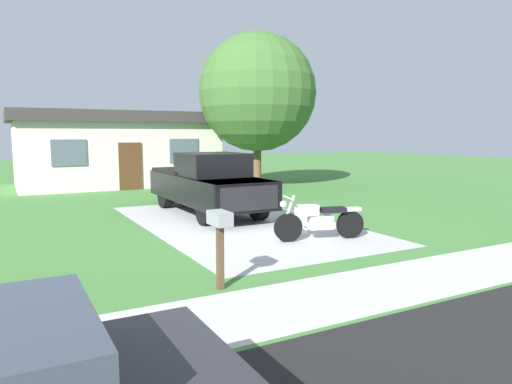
# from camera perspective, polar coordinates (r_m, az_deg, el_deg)

# --- Properties ---
(ground_plane) EXTENTS (80.00, 80.00, 0.00)m
(ground_plane) POSITION_cam_1_polar(r_m,az_deg,el_deg) (13.16, -2.19, -3.79)
(ground_plane) COLOR #427837
(driveway_pad) EXTENTS (4.96, 8.87, 0.01)m
(driveway_pad) POSITION_cam_1_polar(r_m,az_deg,el_deg) (13.16, -2.19, -3.78)
(driveway_pad) COLOR #B5B5B5
(driveway_pad) RESTS_ON ground
(sidewalk_strip) EXTENTS (36.00, 1.80, 0.01)m
(sidewalk_strip) POSITION_cam_1_polar(r_m,az_deg,el_deg) (8.37, 16.70, -10.40)
(sidewalk_strip) COLOR beige
(sidewalk_strip) RESTS_ON ground
(motorcycle) EXTENTS (2.17, 0.88, 1.09)m
(motorcycle) POSITION_cam_1_polar(r_m,az_deg,el_deg) (11.12, 7.63, -3.38)
(motorcycle) COLOR black
(motorcycle) RESTS_ON ground
(pickup_truck) EXTENTS (2.03, 5.64, 1.90)m
(pickup_truck) POSITION_cam_1_polar(r_m,az_deg,el_deg) (14.81, -5.96, 1.11)
(pickup_truck) COLOR black
(pickup_truck) RESTS_ON ground
(mailbox) EXTENTS (0.26, 0.48, 1.26)m
(mailbox) POSITION_cam_1_polar(r_m,az_deg,el_deg) (7.49, -4.39, -4.48)
(mailbox) COLOR #4C3823
(mailbox) RESTS_ON ground
(shade_tree) EXTENTS (5.37, 5.37, 7.04)m
(shade_tree) POSITION_cam_1_polar(r_m,az_deg,el_deg) (21.94, 0.16, 11.94)
(shade_tree) COLOR brown
(shade_tree) RESTS_ON ground
(neighbor_house) EXTENTS (9.60, 5.60, 3.50)m
(neighbor_house) POSITION_cam_1_polar(r_m,az_deg,el_deg) (24.04, -16.44, 5.12)
(neighbor_house) COLOR beige
(neighbor_house) RESTS_ON ground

